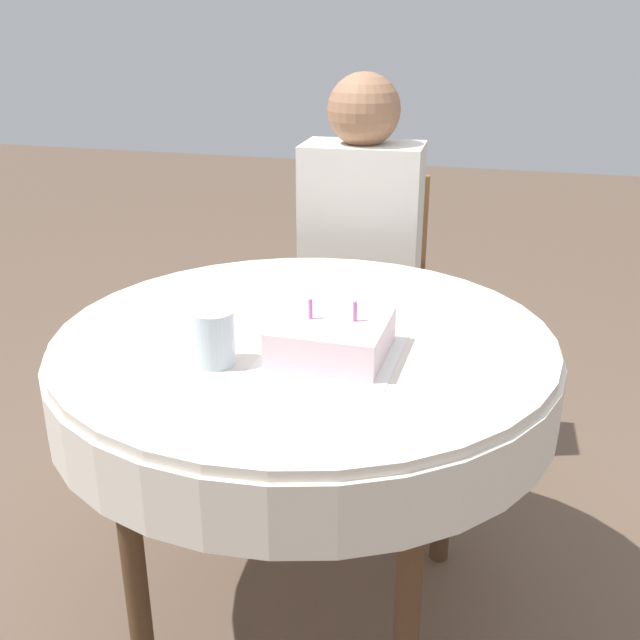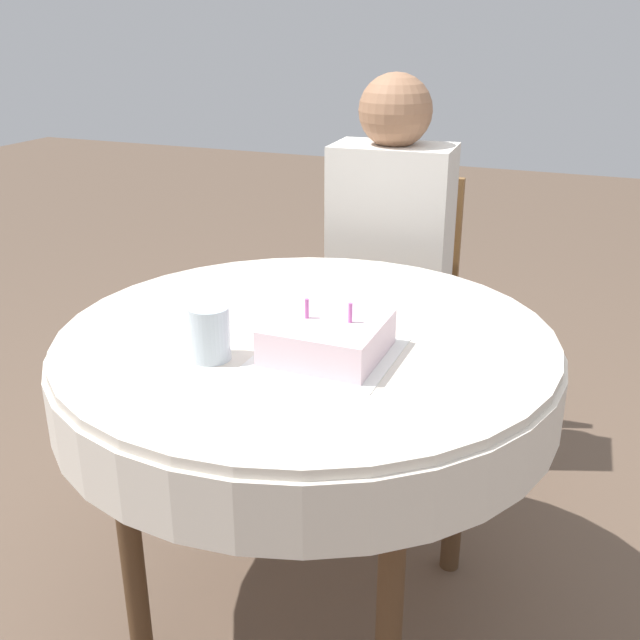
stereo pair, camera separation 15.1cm
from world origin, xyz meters
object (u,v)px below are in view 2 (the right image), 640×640
(chair, at_px, (393,303))
(drinking_glass, at_px, (210,333))
(person, at_px, (389,237))
(birthday_cake, at_px, (328,337))

(chair, relative_size, drinking_glass, 8.34)
(person, distance_m, drinking_glass, 0.99)
(birthday_cake, bearing_deg, person, 99.59)
(birthday_cake, relative_size, drinking_glass, 1.99)
(drinking_glass, bearing_deg, person, 86.96)
(chair, xyz_separation_m, birthday_cake, (0.16, -0.98, 0.29))
(drinking_glass, bearing_deg, chair, 87.50)
(birthday_cake, height_order, drinking_glass, birthday_cake)
(chair, relative_size, birthday_cake, 4.18)
(person, relative_size, birthday_cake, 5.73)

